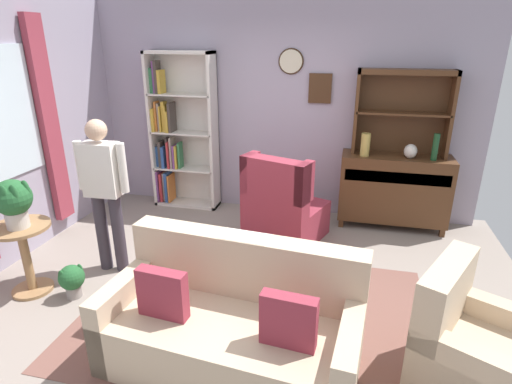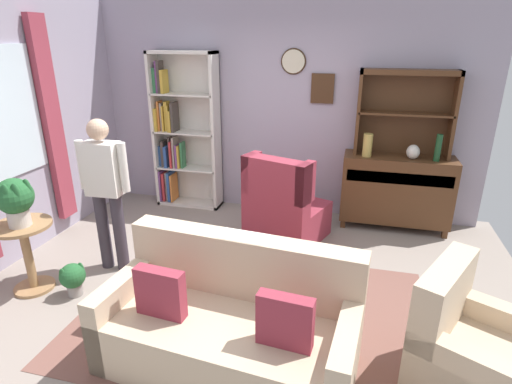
{
  "view_description": "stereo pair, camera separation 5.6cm",
  "coord_description": "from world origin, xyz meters",
  "px_view_note": "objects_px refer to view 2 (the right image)",
  "views": [
    {
      "loc": [
        0.9,
        -3.17,
        2.27
      ],
      "look_at": [
        0.1,
        0.2,
        0.95
      ],
      "focal_mm": 28.81,
      "sensor_mm": 36.0,
      "label": 1
    },
    {
      "loc": [
        0.95,
        -3.16,
        2.27
      ],
      "look_at": [
        0.1,
        0.2,
        0.95
      ],
      "focal_mm": 28.81,
      "sensor_mm": 36.0,
      "label": 2
    }
  ],
  "objects_px": {
    "bottle_wine": "(438,148)",
    "armchair_floral": "(475,357)",
    "person_reading": "(105,186)",
    "potted_plant_large": "(15,199)",
    "bookshelf": "(181,135)",
    "sideboard": "(396,189)",
    "wingback_chair": "(284,210)",
    "potted_plant_small": "(73,277)",
    "vase_round": "(413,152)",
    "couch_floral": "(231,325)",
    "plant_stand": "(27,250)",
    "vase_tall": "(368,145)",
    "coffee_table": "(249,262)",
    "book_stack": "(256,252)",
    "sideboard_hutch": "(406,101)"
  },
  "relations": [
    {
      "from": "vase_tall",
      "to": "book_stack",
      "type": "height_order",
      "value": "vase_tall"
    },
    {
      "from": "sideboard_hutch",
      "to": "armchair_floral",
      "type": "height_order",
      "value": "sideboard_hutch"
    },
    {
      "from": "potted_plant_small",
      "to": "armchair_floral",
      "type": "bearing_deg",
      "value": -5.28
    },
    {
      "from": "bottle_wine",
      "to": "person_reading",
      "type": "distance_m",
      "value": 3.64
    },
    {
      "from": "armchair_floral",
      "to": "bookshelf",
      "type": "bearing_deg",
      "value": 140.39
    },
    {
      "from": "vase_tall",
      "to": "coffee_table",
      "type": "distance_m",
      "value": 2.18
    },
    {
      "from": "potted_plant_large",
      "to": "vase_tall",
      "type": "bearing_deg",
      "value": 36.9
    },
    {
      "from": "wingback_chair",
      "to": "potted_plant_small",
      "type": "relative_size",
      "value": 3.28
    },
    {
      "from": "couch_floral",
      "to": "potted_plant_large",
      "type": "relative_size",
      "value": 4.23
    },
    {
      "from": "bookshelf",
      "to": "plant_stand",
      "type": "xyz_separation_m",
      "value": [
        -0.53,
        -2.37,
        -0.58
      ]
    },
    {
      "from": "potted_plant_small",
      "to": "potted_plant_large",
      "type": "bearing_deg",
      "value": -175.24
    },
    {
      "from": "armchair_floral",
      "to": "potted_plant_large",
      "type": "bearing_deg",
      "value": 175.85
    },
    {
      "from": "sideboard",
      "to": "bottle_wine",
      "type": "xyz_separation_m",
      "value": [
        0.39,
        -0.09,
        0.57
      ]
    },
    {
      "from": "person_reading",
      "to": "coffee_table",
      "type": "distance_m",
      "value": 1.59
    },
    {
      "from": "armchair_floral",
      "to": "coffee_table",
      "type": "xyz_separation_m",
      "value": [
        -1.73,
        0.69,
        0.06
      ]
    },
    {
      "from": "armchair_floral",
      "to": "plant_stand",
      "type": "height_order",
      "value": "armchair_floral"
    },
    {
      "from": "potted_plant_large",
      "to": "couch_floral",
      "type": "bearing_deg",
      "value": -10.76
    },
    {
      "from": "sideboard_hutch",
      "to": "couch_floral",
      "type": "relative_size",
      "value": 0.59
    },
    {
      "from": "vase_round",
      "to": "potted_plant_small",
      "type": "relative_size",
      "value": 0.53
    },
    {
      "from": "person_reading",
      "to": "potted_plant_large",
      "type": "bearing_deg",
      "value": -131.77
    },
    {
      "from": "plant_stand",
      "to": "potted_plant_small",
      "type": "xyz_separation_m",
      "value": [
        0.45,
        0.0,
        -0.23
      ]
    },
    {
      "from": "potted_plant_large",
      "to": "book_stack",
      "type": "height_order",
      "value": "potted_plant_large"
    },
    {
      "from": "couch_floral",
      "to": "coffee_table",
      "type": "distance_m",
      "value": 0.82
    },
    {
      "from": "potted_plant_large",
      "to": "coffee_table",
      "type": "distance_m",
      "value": 2.13
    },
    {
      "from": "armchair_floral",
      "to": "potted_plant_small",
      "type": "xyz_separation_m",
      "value": [
        -3.31,
        0.31,
        -0.1
      ]
    },
    {
      "from": "couch_floral",
      "to": "person_reading",
      "type": "relative_size",
      "value": 1.2
    },
    {
      "from": "potted_plant_small",
      "to": "book_stack",
      "type": "bearing_deg",
      "value": 13.14
    },
    {
      "from": "wingback_chair",
      "to": "book_stack",
      "type": "distance_m",
      "value": 1.19
    },
    {
      "from": "coffee_table",
      "to": "sideboard_hutch",
      "type": "bearing_deg",
      "value": 55.68
    },
    {
      "from": "coffee_table",
      "to": "sideboard",
      "type": "bearing_deg",
      "value": 54.17
    },
    {
      "from": "sideboard_hutch",
      "to": "potted_plant_small",
      "type": "distance_m",
      "value": 4.03
    },
    {
      "from": "plant_stand",
      "to": "book_stack",
      "type": "xyz_separation_m",
      "value": [
        2.09,
        0.39,
        0.05
      ]
    },
    {
      "from": "bookshelf",
      "to": "plant_stand",
      "type": "relative_size",
      "value": 3.09
    },
    {
      "from": "vase_tall",
      "to": "wingback_chair",
      "type": "bearing_deg",
      "value": -144.1
    },
    {
      "from": "sideboard_hutch",
      "to": "potted_plant_small",
      "type": "height_order",
      "value": "sideboard_hutch"
    },
    {
      "from": "sideboard_hutch",
      "to": "vase_round",
      "type": "height_order",
      "value": "sideboard_hutch"
    },
    {
      "from": "bottle_wine",
      "to": "armchair_floral",
      "type": "xyz_separation_m",
      "value": [
        -0.02,
        -2.5,
        -0.79
      ]
    },
    {
      "from": "vase_tall",
      "to": "wingback_chair",
      "type": "distance_m",
      "value": 1.27
    },
    {
      "from": "couch_floral",
      "to": "sideboard",
      "type": "bearing_deg",
      "value": 64.74
    },
    {
      "from": "bookshelf",
      "to": "sideboard",
      "type": "relative_size",
      "value": 1.62
    },
    {
      "from": "vase_tall",
      "to": "book_stack",
      "type": "relative_size",
      "value": 1.43
    },
    {
      "from": "sideboard",
      "to": "wingback_chair",
      "type": "relative_size",
      "value": 1.24
    },
    {
      "from": "book_stack",
      "to": "wingback_chair",
      "type": "bearing_deg",
      "value": 88.17
    },
    {
      "from": "vase_round",
      "to": "bookshelf",
      "type": "bearing_deg",
      "value": 177.1
    },
    {
      "from": "book_stack",
      "to": "plant_stand",
      "type": "bearing_deg",
      "value": -169.48
    },
    {
      "from": "vase_tall",
      "to": "coffee_table",
      "type": "xyz_separation_m",
      "value": [
        -0.98,
        -1.81,
        -0.7
      ]
    },
    {
      "from": "bottle_wine",
      "to": "vase_tall",
      "type": "bearing_deg",
      "value": 179.34
    },
    {
      "from": "bookshelf",
      "to": "vase_round",
      "type": "bearing_deg",
      "value": -2.9
    },
    {
      "from": "wingback_chair",
      "to": "potted_plant_small",
      "type": "height_order",
      "value": "wingback_chair"
    },
    {
      "from": "person_reading",
      "to": "potted_plant_small",
      "type": "bearing_deg",
      "value": -99.7
    }
  ]
}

